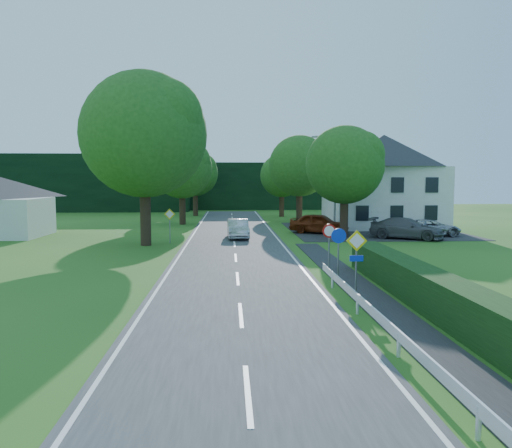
{
  "coord_description": "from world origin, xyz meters",
  "views": [
    {
      "loc": [
        -0.37,
        -9.91,
        4.41
      ],
      "look_at": [
        1.17,
        18.43,
        1.91
      ],
      "focal_mm": 35.0,
      "sensor_mm": 36.0,
      "label": 1
    }
  ],
  "objects": [
    {
      "name": "treeline_right",
      "position": [
        8.0,
        66.0,
        3.5
      ],
      "size": [
        30.0,
        5.0,
        7.0
      ],
      "primitive_type": "cube",
      "color": "black",
      "rests_on": "ground"
    },
    {
      "name": "parking_pad",
      "position": [
        12.0,
        33.0,
        0.02
      ],
      "size": [
        14.0,
        16.0,
        0.04
      ],
      "primitive_type": "cube",
      "color": "black",
      "rests_on": "ground"
    },
    {
      "name": "sign_priority_left",
      "position": [
        -4.5,
        24.98,
        1.72
      ],
      "size": [
        0.78,
        0.09,
        2.44
      ],
      "color": "slate",
      "rests_on": "ground"
    },
    {
      "name": "treeline_left",
      "position": [
        -28.0,
        62.0,
        4.0
      ],
      "size": [
        44.0,
        6.0,
        8.0
      ],
      "primitive_type": "cube",
      "color": "black",
      "rests_on": "ground"
    },
    {
      "name": "tree_right_back",
      "position": [
        6.0,
        50.0,
        3.78
      ],
      "size": [
        6.2,
        6.2,
        7.56
      ],
      "primitive_type": null,
      "color": "#215018",
      "rests_on": "ground"
    },
    {
      "name": "parked_car_red",
      "position": [
        7.05,
        30.61,
        0.86
      ],
      "size": [
        5.18,
        3.95,
        1.64
      ],
      "primitive_type": "imported",
      "rotation": [
        0.0,
        0.0,
        1.09
      ],
      "color": "#64210B",
      "rests_on": "parking_pad"
    },
    {
      "name": "road",
      "position": [
        0.0,
        20.0,
        0.02
      ],
      "size": [
        7.0,
        80.0,
        0.04
      ],
      "primitive_type": "cube",
      "color": "#363638",
      "rests_on": "ground"
    },
    {
      "name": "tree_left_far",
      "position": [
        -5.0,
        40.0,
        4.29
      ],
      "size": [
        7.0,
        7.0,
        8.58
      ],
      "primitive_type": null,
      "color": "#215018",
      "rests_on": "ground"
    },
    {
      "name": "parasol",
      "position": [
        12.09,
        32.64,
        1.02
      ],
      "size": [
        2.74,
        2.76,
        1.96
      ],
      "primitive_type": "imported",
      "rotation": [
        0.0,
        0.0,
        0.34
      ],
      "color": "red",
      "rests_on": "parking_pad"
    },
    {
      "name": "sign_speed_limit",
      "position": [
        4.3,
        12.97,
        1.77
      ],
      "size": [
        0.64,
        0.11,
        2.37
      ],
      "color": "slate",
      "rests_on": "ground"
    },
    {
      "name": "moving_car",
      "position": [
        0.3,
        27.49,
        0.75
      ],
      "size": [
        1.67,
        4.36,
        1.42
      ],
      "primitive_type": "imported",
      "rotation": [
        0.0,
        0.0,
        0.04
      ],
      "color": "silver",
      "rests_on": "road"
    },
    {
      "name": "footpath",
      "position": [
        4.95,
        2.0,
        0.02
      ],
      "size": [
        1.5,
        44.0,
        0.04
      ],
      "primitive_type": "cube",
      "color": "black",
      "rests_on": "ground"
    },
    {
      "name": "tree_main",
      "position": [
        -6.0,
        24.0,
        5.82
      ],
      "size": [
        9.4,
        9.4,
        11.64
      ],
      "primitive_type": null,
      "color": "#215018",
      "rests_on": "ground"
    },
    {
      "name": "parked_car_silver_b",
      "position": [
        15.33,
        28.07,
        0.7
      ],
      "size": [
        4.92,
        2.61,
        1.32
      ],
      "primitive_type": "imported",
      "rotation": [
        0.0,
        0.0,
        1.66
      ],
      "color": "#A1A1A8",
      "rests_on": "parking_pad"
    },
    {
      "name": "parked_car_grey",
      "position": [
        12.88,
        26.5,
        0.82
      ],
      "size": [
        5.73,
        4.64,
        1.56
      ],
      "primitive_type": "imported",
      "rotation": [
        0.0,
        0.0,
        1.03
      ],
      "color": "#525257",
      "rests_on": "parking_pad"
    },
    {
      "name": "tree_right_mid",
      "position": [
        8.5,
        28.0,
        4.29
      ],
      "size": [
        7.0,
        7.0,
        8.58
      ],
      "primitive_type": null,
      "color": "#215018",
      "rests_on": "ground"
    },
    {
      "name": "house_white",
      "position": [
        14.0,
        36.0,
        4.41
      ],
      "size": [
        10.6,
        8.4,
        8.6
      ],
      "color": "silver",
      "rests_on": "ground"
    },
    {
      "name": "streetlight",
      "position": [
        8.06,
        30.0,
        4.46
      ],
      "size": [
        2.03,
        0.18,
        8.0
      ],
      "color": "slate",
      "rests_on": "ground"
    },
    {
      "name": "ground",
      "position": [
        0.0,
        0.0,
        0.0
      ],
      "size": [
        160.0,
        160.0,
        0.0
      ],
      "primitive_type": "plane",
      "color": "#205217",
      "rests_on": "ground"
    },
    {
      "name": "guardrail",
      "position": [
        3.85,
        -1.0,
        0.34
      ],
      "size": [
        0.12,
        26.0,
        0.69
      ],
      "primitive_type": null,
      "color": "white",
      "rests_on": "ground"
    },
    {
      "name": "tree_left_back",
      "position": [
        -4.5,
        52.0,
        4.04
      ],
      "size": [
        6.6,
        6.6,
        8.07
      ],
      "primitive_type": null,
      "color": "#215018",
      "rests_on": "ground"
    },
    {
      "name": "tree_right_far",
      "position": [
        7.0,
        42.0,
        4.54
      ],
      "size": [
        7.4,
        7.4,
        9.09
      ],
      "primitive_type": null,
      "color": "#215018",
      "rests_on": "ground"
    },
    {
      "name": "line_edge_right",
      "position": [
        3.25,
        20.0,
        0.04
      ],
      "size": [
        0.12,
        80.0,
        0.01
      ],
      "primitive_type": "cube",
      "color": "white",
      "rests_on": "road"
    },
    {
      "name": "line_centre",
      "position": [
        0.0,
        20.0,
        0.04
      ],
      "size": [
        0.12,
        80.0,
        0.01
      ],
      "primitive_type": null,
      "color": "white",
      "rests_on": "road"
    },
    {
      "name": "motorcycle",
      "position": [
        1.0,
        35.14,
        0.49
      ],
      "size": [
        0.77,
        1.76,
        0.9
      ],
      "primitive_type": "imported",
      "rotation": [
        0.0,
        0.0,
        -0.1
      ],
      "color": "black",
      "rests_on": "road"
    },
    {
      "name": "sign_roundabout",
      "position": [
        4.3,
        10.98,
        1.67
      ],
      "size": [
        0.64,
        0.08,
        2.37
      ],
      "color": "slate",
      "rests_on": "ground"
    },
    {
      "name": "line_edge_left",
      "position": [
        -3.25,
        20.0,
        0.04
      ],
      "size": [
        0.12,
        80.0,
        0.01
      ],
      "primitive_type": "cube",
      "color": "white",
      "rests_on": "road"
    },
    {
      "name": "sign_priority_right",
      "position": [
        4.3,
        7.98,
        1.8
      ],
      "size": [
        0.78,
        0.09,
        2.59
      ],
      "color": "slate",
      "rests_on": "ground"
    }
  ]
}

